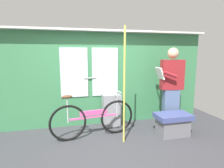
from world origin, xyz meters
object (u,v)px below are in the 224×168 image
(bench_seat_corner, at_px, (173,124))
(passenger_reading_newspaper, at_px, (171,86))
(handrail_pole, at_px, (124,86))
(bicycle_near_door, at_px, (93,119))
(trash_bin_by_wall, at_px, (111,110))

(bench_seat_corner, bearing_deg, passenger_reading_newspaper, 66.89)
(passenger_reading_newspaper, bearing_deg, bench_seat_corner, 74.39)
(handrail_pole, bearing_deg, bench_seat_corner, 2.55)
(bicycle_near_door, bearing_deg, handrail_pole, -40.91)
(bicycle_near_door, relative_size, bench_seat_corner, 2.43)
(passenger_reading_newspaper, xyz_separation_m, handrail_pole, (-1.24, -0.47, 0.12))
(passenger_reading_newspaper, height_order, handrail_pole, handrail_pole)
(bicycle_near_door, xyz_separation_m, handrail_pole, (0.53, -0.35, 0.69))
(bicycle_near_door, height_order, trash_bin_by_wall, bicycle_near_door)
(passenger_reading_newspaper, xyz_separation_m, bench_seat_corner, (-0.18, -0.43, -0.70))
(handrail_pole, bearing_deg, passenger_reading_newspaper, 20.87)
(bicycle_near_door, relative_size, trash_bin_by_wall, 2.31)
(passenger_reading_newspaper, bearing_deg, trash_bin_by_wall, -9.19)
(passenger_reading_newspaper, distance_m, trash_bin_by_wall, 1.45)
(trash_bin_by_wall, bearing_deg, bench_seat_corner, -36.46)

